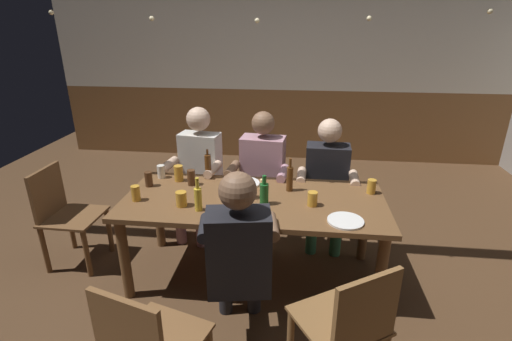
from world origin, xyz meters
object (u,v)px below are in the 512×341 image
Objects in this scene: person_2 at (327,176)px; pint_glass_8 at (161,172)px; plate_0 at (244,183)px; pint_glass_5 at (181,199)px; chair_empty_near_right at (65,213)px; pint_glass_6 at (191,177)px; pint_glass_2 at (149,179)px; pint_glass_0 at (371,187)px; table_candle at (262,184)px; bottle_1 at (208,166)px; chair_empty_near_left at (348,327)px; pint_glass_7 at (179,173)px; person_3 at (239,251)px; bottle_3 at (264,193)px; dining_table at (254,209)px; bottle_2 at (198,198)px; bottle_0 at (290,178)px; pint_glass_4 at (312,199)px; pint_glass_3 at (136,193)px; person_1 at (261,171)px; pint_glass_1 at (245,189)px; person_0 at (198,167)px; plate_1 at (346,221)px.

pint_glass_8 is (-1.47, -0.35, 0.12)m from person_2.
plate_0 is 2.32× the size of pint_glass_5.
pint_glass_6 is at bearing 100.08° from chair_empty_near_right.
pint_glass_2 is 0.35m from pint_glass_6.
person_2 is 10.24× the size of pint_glass_0.
bottle_1 reaches higher than table_candle.
chair_empty_near_right is at bearing -176.21° from pint_glass_0.
chair_empty_near_left is 1.87m from pint_glass_7.
person_3 reaches higher than bottle_3.
dining_table is at bearing -20.33° from pint_glass_6.
pint_glass_2 reaches higher than table_candle.
person_2 is 1.26m from pint_glass_6.
pint_glass_2 reaches higher than pint_glass_8.
plate_0 is 1.04× the size of bottle_2.
person_2 is at bearing 107.06° from chair_empty_near_right.
chair_empty_near_right is 1.04m from pint_glass_7.
bottle_0 is (0.22, -0.02, 0.07)m from table_candle.
bottle_2 is 2.24× the size of pint_glass_5.
pint_glass_4 is 1.37m from pint_glass_8.
pint_glass_5 is 0.49m from pint_glass_7.
pint_glass_3 is 0.91× the size of pint_glass_6.
bottle_3 is 0.99m from pint_glass_3.
plate_0 is at bearing 27.48° from pint_glass_3.
plate_0 is 1.04m from pint_glass_0.
person_1 is at bearing 34.92° from bottle_1.
pint_glass_4 is (-0.48, -0.27, -0.00)m from pint_glass_0.
table_candle is 0.92m from pint_glass_8.
pint_glass_1 is 1.40× the size of pint_glass_5.
pint_glass_7 is at bearing 33.47° from pint_glass_2.
bottle_3 is (0.20, -0.36, 0.08)m from plate_0.
pint_glass_6 is at bearing -21.82° from pint_glass_8.
person_0 is at bearing 129.39° from pint_glass_1.
person_0 is 1.03m from bottle_0.
pint_glass_2 is 1.05× the size of pint_glass_3.
bottle_0 is (-0.40, 0.48, 0.10)m from plate_1.
pint_glass_7 is (-0.57, 0.01, 0.06)m from plate_0.
pint_glass_1 is at bearing 172.34° from pint_glass_4.
table_candle is 0.31× the size of bottle_2.
pint_glass_3 reaches higher than pint_glass_4.
pint_glass_3 reaches higher than pint_glass_8.
person_0 is 1.23m from person_2.
chair_empty_near_left is at bearing 134.71° from person_0.
pint_glass_5 is at bearing -40.57° from pint_glass_2.
chair_empty_near_left reaches higher than plate_0.
pint_glass_2 is 0.27m from pint_glass_3.
table_candle is 0.70× the size of pint_glass_5.
person_3 is at bearing 95.66° from person_1.
pint_glass_5 is at bearing -131.64° from plate_0.
person_3 is 1.32m from pint_glass_8.
dining_table is at bearing 8.57° from pint_glass_3.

